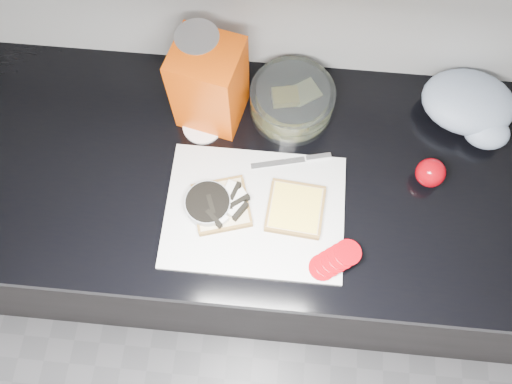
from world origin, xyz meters
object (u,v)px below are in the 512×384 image
cutting_board (255,212)px  bread_bag (210,84)px  steel_canister (202,69)px  glass_bowl (292,102)px

cutting_board → bread_bag: size_ratio=1.77×
bread_bag → steel_canister: size_ratio=0.99×
cutting_board → bread_bag: bread_bag is taller
bread_bag → steel_canister: (-0.02, 0.04, 0.00)m
glass_bowl → steel_canister: size_ratio=0.88×
glass_bowl → bread_bag: bread_bag is taller
bread_bag → steel_canister: bearing=131.9°
cutting_board → glass_bowl: 0.28m
steel_canister → cutting_board: bearing=-63.3°
cutting_board → glass_bowl: bearing=77.0°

